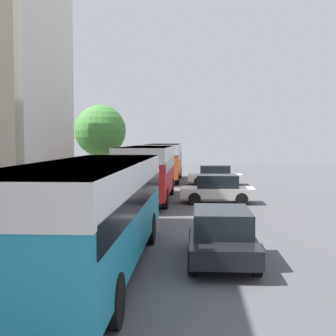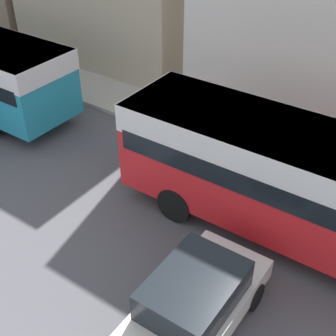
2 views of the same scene
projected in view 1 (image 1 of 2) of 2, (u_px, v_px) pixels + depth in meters
The scene contains 9 objects.
building_far_terrace at pixel (1, 80), 23.28m from camera, with size 5.24×7.97×12.63m.
bus_lead at pixel (91, 201), 11.65m from camera, with size 2.61×10.97×2.80m.
bus_following at pixel (148, 166), 25.47m from camera, with size 2.56×9.34×2.97m.
bus_third_in_line at pixel (164, 157), 37.54m from camera, with size 2.64×9.39×2.99m.
car_crossing at pixel (222, 234), 12.86m from camera, with size 1.82×4.38×1.44m.
car_far_curb at pixel (217, 188), 24.66m from camera, with size 3.88×1.82×1.50m.
car_distant at pixel (215, 175), 34.69m from camera, with size 3.97×1.88×1.44m.
pedestrian_near_curb at pixel (97, 180), 27.26m from camera, with size 0.39×0.39×1.63m.
street_tree at pixel (100, 131), 29.92m from camera, with size 3.29×3.29×5.42m.
Camera 1 is at (0.88, -2.55, 3.36)m, focal length 50.00 mm.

